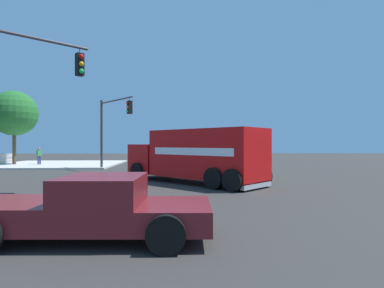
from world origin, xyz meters
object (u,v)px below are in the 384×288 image
object	(u,v)px
pedestrian_near_corner	(39,155)
shade_tree_near	(14,113)
traffic_light_secondary	(18,88)
traffic_light_primary	(111,121)
pickup_maroon	(94,206)
delivery_truck	(196,155)

from	to	relation	value
pedestrian_near_corner	shade_tree_near	world-z (taller)	shade_tree_near
traffic_light_secondary	shade_tree_near	world-z (taller)	shade_tree_near
traffic_light_primary	traffic_light_secondary	xyz separation A→B (m)	(13.14, -0.69, 0.33)
traffic_light_secondary	pedestrian_near_corner	distance (m)	20.09
traffic_light_secondary	pickup_maroon	size ratio (longest dim) A/B	1.22
delivery_truck	traffic_light_primary	size ratio (longest dim) A/B	1.38
traffic_light_primary	pickup_maroon	xyz separation A→B (m)	(18.22, 3.47, -3.13)
traffic_light_secondary	pickup_maroon	xyz separation A→B (m)	(5.08, 4.16, -3.46)
pickup_maroon	pedestrian_near_corner	xyz separation A→B (m)	(-23.58, -11.34, 0.31)
delivery_truck	pickup_maroon	world-z (taller)	delivery_truck
delivery_truck	traffic_light_secondary	bearing A→B (deg)	-56.00
delivery_truck	traffic_light_secondary	xyz separation A→B (m)	(4.69, -6.95, 2.71)
delivery_truck	pickup_maroon	size ratio (longest dim) A/B	1.45
traffic_light_primary	pickup_maroon	size ratio (longest dim) A/B	1.05
delivery_truck	pedestrian_near_corner	xyz separation A→B (m)	(-13.81, -14.14, -0.44)
traffic_light_primary	traffic_light_secondary	bearing A→B (deg)	-2.99
traffic_light_primary	pedestrian_near_corner	distance (m)	9.93
pedestrian_near_corner	traffic_light_secondary	bearing A→B (deg)	21.23
pedestrian_near_corner	pickup_maroon	bearing A→B (deg)	25.69
traffic_light_primary	shade_tree_near	size ratio (longest dim) A/B	0.79
traffic_light_secondary	pickup_maroon	world-z (taller)	traffic_light_secondary
traffic_light_secondary	shade_tree_near	bearing A→B (deg)	-152.82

